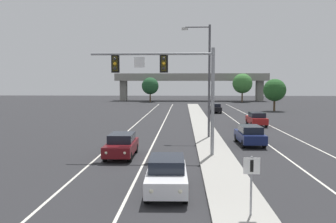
{
  "coord_description": "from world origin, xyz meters",
  "views": [
    {
      "loc": [
        -2.25,
        -8.51,
        5.0
      ],
      "look_at": [
        -3.2,
        13.57,
        3.2
      ],
      "focal_mm": 37.37,
      "sensor_mm": 36.0,
      "label": 1
    }
  ],
  "objects_px": {
    "tree_far_right_a": "(242,83)",
    "median_sign_post": "(251,177)",
    "car_receding_red": "(257,119)",
    "tree_far_left_c": "(150,86)",
    "car_oncoming_darkred": "(122,145)",
    "overhead_signal_mast": "(173,77)",
    "car_receding_navy": "(250,135)",
    "car_oncoming_white": "(167,174)",
    "car_receding_black": "(215,108)",
    "street_lamp_median": "(207,74)",
    "tree_far_right_c": "(275,90)"
  },
  "relations": [
    {
      "from": "car_oncoming_white",
      "to": "tree_far_right_a",
      "type": "distance_m",
      "value": 78.52
    },
    {
      "from": "car_oncoming_darkred",
      "to": "car_receding_black",
      "type": "xyz_separation_m",
      "value": [
        9.57,
        35.77,
        0.0
      ]
    },
    {
      "from": "car_receding_navy",
      "to": "median_sign_post",
      "type": "bearing_deg",
      "value": -100.54
    },
    {
      "from": "car_oncoming_darkred",
      "to": "car_receding_navy",
      "type": "height_order",
      "value": "same"
    },
    {
      "from": "overhead_signal_mast",
      "to": "median_sign_post",
      "type": "xyz_separation_m",
      "value": [
        3.21,
        -10.96,
        -3.79
      ]
    },
    {
      "from": "car_receding_navy",
      "to": "tree_far_right_c",
      "type": "relative_size",
      "value": 0.78
    },
    {
      "from": "overhead_signal_mast",
      "to": "car_receding_red",
      "type": "distance_m",
      "value": 20.42
    },
    {
      "from": "car_oncoming_white",
      "to": "street_lamp_median",
      "type": "bearing_deg",
      "value": 79.72
    },
    {
      "from": "street_lamp_median",
      "to": "car_receding_red",
      "type": "xyz_separation_m",
      "value": [
        6.51,
        9.66,
        -4.97
      ]
    },
    {
      "from": "car_receding_red",
      "to": "car_receding_black",
      "type": "bearing_deg",
      "value": 100.21
    },
    {
      "from": "median_sign_post",
      "to": "car_receding_red",
      "type": "height_order",
      "value": "median_sign_post"
    },
    {
      "from": "overhead_signal_mast",
      "to": "car_receding_black",
      "type": "distance_m",
      "value": 36.26
    },
    {
      "from": "tree_far_right_a",
      "to": "median_sign_post",
      "type": "bearing_deg",
      "value": -99.26
    },
    {
      "from": "street_lamp_median",
      "to": "car_receding_black",
      "type": "height_order",
      "value": "street_lamp_median"
    },
    {
      "from": "car_receding_red",
      "to": "tree_far_left_c",
      "type": "height_order",
      "value": "tree_far_left_c"
    },
    {
      "from": "median_sign_post",
      "to": "tree_far_left_c",
      "type": "xyz_separation_m",
      "value": [
        -11.21,
        79.78,
        2.66
      ]
    },
    {
      "from": "car_receding_navy",
      "to": "tree_far_right_a",
      "type": "distance_m",
      "value": 65.1
    },
    {
      "from": "overhead_signal_mast",
      "to": "car_receding_black",
      "type": "relative_size",
      "value": 1.85
    },
    {
      "from": "car_oncoming_white",
      "to": "car_receding_red",
      "type": "height_order",
      "value": "same"
    },
    {
      "from": "overhead_signal_mast",
      "to": "street_lamp_median",
      "type": "distance_m",
      "value": 8.42
    },
    {
      "from": "car_receding_red",
      "to": "car_oncoming_darkred",
      "type": "bearing_deg",
      "value": -125.55
    },
    {
      "from": "tree_far_right_c",
      "to": "tree_far_left_c",
      "type": "bearing_deg",
      "value": 130.29
    },
    {
      "from": "car_oncoming_white",
      "to": "tree_far_left_c",
      "type": "distance_m",
      "value": 77.12
    },
    {
      "from": "car_receding_red",
      "to": "tree_far_left_c",
      "type": "bearing_deg",
      "value": 108.7
    },
    {
      "from": "car_receding_navy",
      "to": "tree_far_right_a",
      "type": "bearing_deg",
      "value": 81.05
    },
    {
      "from": "street_lamp_median",
      "to": "car_receding_red",
      "type": "distance_m",
      "value": 12.67
    },
    {
      "from": "car_oncoming_white",
      "to": "car_receding_red",
      "type": "relative_size",
      "value": 1.01
    },
    {
      "from": "tree_far_right_a",
      "to": "tree_far_left_c",
      "type": "xyz_separation_m",
      "value": [
        -24.24,
        -0.08,
        -0.65
      ]
    },
    {
      "from": "car_receding_red",
      "to": "car_receding_navy",
      "type": "bearing_deg",
      "value": -104.01
    },
    {
      "from": "median_sign_post",
      "to": "car_oncoming_darkred",
      "type": "bearing_deg",
      "value": 122.05
    },
    {
      "from": "overhead_signal_mast",
      "to": "car_receding_red",
      "type": "xyz_separation_m",
      "value": [
        9.34,
        17.58,
        -4.56
      ]
    },
    {
      "from": "car_oncoming_darkred",
      "to": "car_receding_red",
      "type": "distance_m",
      "value": 22.0
    },
    {
      "from": "car_receding_navy",
      "to": "tree_far_left_c",
      "type": "xyz_separation_m",
      "value": [
        -14.13,
        64.1,
        3.42
      ]
    },
    {
      "from": "tree_far_left_c",
      "to": "tree_far_right_c",
      "type": "xyz_separation_m",
      "value": [
        24.99,
        -29.48,
        -0.49
      ]
    },
    {
      "from": "median_sign_post",
      "to": "overhead_signal_mast",
      "type": "bearing_deg",
      "value": 106.33
    },
    {
      "from": "tree_far_right_a",
      "to": "street_lamp_median",
      "type": "bearing_deg",
      "value": -102.4
    },
    {
      "from": "car_oncoming_white",
      "to": "median_sign_post",
      "type": "bearing_deg",
      "value": -44.17
    },
    {
      "from": "median_sign_post",
      "to": "car_receding_red",
      "type": "distance_m",
      "value": 29.2
    },
    {
      "from": "median_sign_post",
      "to": "car_oncoming_white",
      "type": "height_order",
      "value": "median_sign_post"
    },
    {
      "from": "car_receding_red",
      "to": "tree_far_right_a",
      "type": "xyz_separation_m",
      "value": [
        6.9,
        51.32,
        4.07
      ]
    },
    {
      "from": "median_sign_post",
      "to": "tree_far_right_a",
      "type": "bearing_deg",
      "value": 80.74
    },
    {
      "from": "street_lamp_median",
      "to": "car_receding_navy",
      "type": "distance_m",
      "value": 6.77
    },
    {
      "from": "overhead_signal_mast",
      "to": "car_receding_navy",
      "type": "relative_size",
      "value": 1.85
    },
    {
      "from": "car_receding_red",
      "to": "median_sign_post",
      "type": "bearing_deg",
      "value": -102.12
    },
    {
      "from": "car_receding_black",
      "to": "tree_far_right_a",
      "type": "distance_m",
      "value": 35.18
    },
    {
      "from": "car_receding_red",
      "to": "tree_far_left_c",
      "type": "relative_size",
      "value": 0.69
    },
    {
      "from": "car_oncoming_white",
      "to": "car_receding_navy",
      "type": "distance_m",
      "value": 13.96
    },
    {
      "from": "car_oncoming_white",
      "to": "tree_far_left_c",
      "type": "height_order",
      "value": "tree_far_left_c"
    },
    {
      "from": "overhead_signal_mast",
      "to": "street_lamp_median",
      "type": "relative_size",
      "value": 0.83
    },
    {
      "from": "car_oncoming_darkred",
      "to": "tree_far_right_a",
      "type": "bearing_deg",
      "value": 74.12
    }
  ]
}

